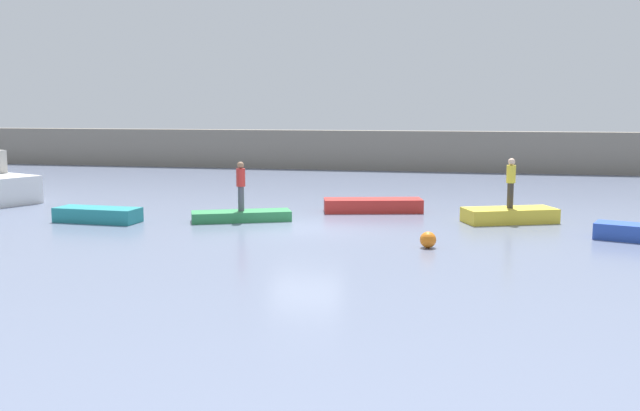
# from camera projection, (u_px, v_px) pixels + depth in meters

# --- Properties ---
(ground_plane) EXTENTS (120.00, 120.00, 0.00)m
(ground_plane) POSITION_uv_depth(u_px,v_px,m) (306.00, 228.00, 23.75)
(ground_plane) COLOR slate
(embankment_wall) EXTENTS (80.00, 1.20, 2.58)m
(embankment_wall) POSITION_uv_depth(u_px,v_px,m) (386.00, 150.00, 45.59)
(embankment_wall) COLOR gray
(embankment_wall) RESTS_ON ground_plane
(rowboat_teal) EXTENTS (3.08, 1.21, 0.52)m
(rowboat_teal) POSITION_uv_depth(u_px,v_px,m) (98.00, 215.00, 24.89)
(rowboat_teal) COLOR teal
(rowboat_teal) RESTS_ON ground_plane
(rowboat_green) EXTENTS (3.65, 2.35, 0.36)m
(rowboat_green) POSITION_uv_depth(u_px,v_px,m) (241.00, 216.00, 25.11)
(rowboat_green) COLOR #2D7F47
(rowboat_green) RESTS_ON ground_plane
(rowboat_red) EXTENTS (3.96, 2.01, 0.52)m
(rowboat_red) POSITION_uv_depth(u_px,v_px,m) (373.00, 205.00, 27.30)
(rowboat_red) COLOR red
(rowboat_red) RESTS_ON ground_plane
(rowboat_yellow) EXTENTS (3.47, 2.41, 0.51)m
(rowboat_yellow) POSITION_uv_depth(u_px,v_px,m) (510.00, 215.00, 24.79)
(rowboat_yellow) COLOR gold
(rowboat_yellow) RESTS_ON ground_plane
(person_red_shirt) EXTENTS (0.32, 0.32, 1.78)m
(person_red_shirt) POSITION_uv_depth(u_px,v_px,m) (241.00, 183.00, 24.95)
(person_red_shirt) COLOR #4C4C56
(person_red_shirt) RESTS_ON rowboat_green
(person_yellow_shirt) EXTENTS (0.32, 0.32, 1.77)m
(person_yellow_shirt) POSITION_uv_depth(u_px,v_px,m) (511.00, 180.00, 24.62)
(person_yellow_shirt) COLOR #38332D
(person_yellow_shirt) RESTS_ON rowboat_yellow
(mooring_buoy) EXTENTS (0.48, 0.48, 0.48)m
(mooring_buoy) POSITION_uv_depth(u_px,v_px,m) (428.00, 240.00, 20.27)
(mooring_buoy) COLOR orange
(mooring_buoy) RESTS_ON ground_plane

